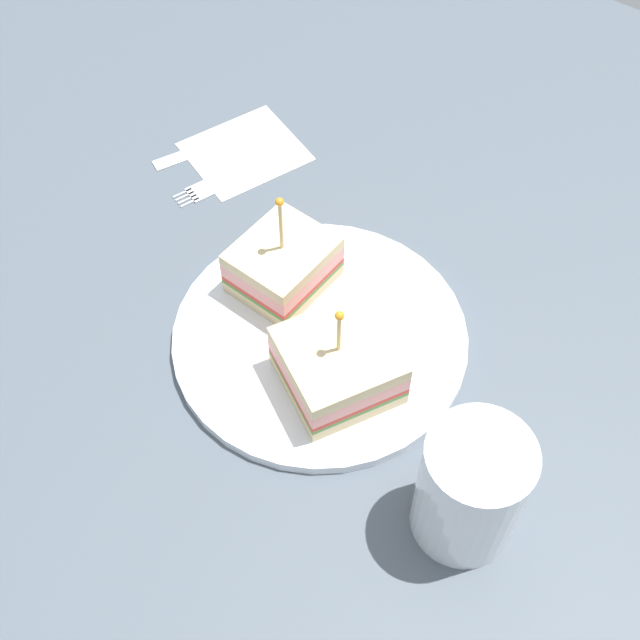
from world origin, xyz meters
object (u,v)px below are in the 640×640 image
plate (320,337)px  sandwich_half_back (283,265)px  fork (222,181)px  napkin (245,151)px  drink_glass (470,492)px  knife (203,148)px  sandwich_half_front (338,365)px

plate → sandwich_half_back: (-2.65, -5.86, 2.82)cm
fork → napkin: bearing=-169.3°
drink_glass → napkin: 43.18cm
plate → knife: size_ratio=2.22×
sandwich_half_back → fork: bearing=-117.7°
plate → knife: bearing=-117.0°
sandwich_half_front → drink_glass: 14.51cm
plate → knife: 26.20cm
napkin → drink_glass: bearing=60.9°
fork → sandwich_half_back: bearing=62.3°
plate → sandwich_half_front: (2.91, 3.88, 2.86)cm
plate → napkin: (-14.09, -19.71, -0.43)cm
sandwich_half_front → sandwich_half_back: bearing=-119.7°
sandwich_half_back → fork: sandwich_half_back is taller
drink_glass → knife: bearing=-114.4°
plate → drink_glass: bearing=69.2°
sandwich_half_back → knife: size_ratio=0.93×
plate → sandwich_half_back: sandwich_half_back is taller
sandwich_half_front → napkin: size_ratio=1.05×
fork → knife: size_ratio=1.14×
drink_glass → fork: 40.34cm
sandwich_half_front → knife: bearing=-118.5°
napkin → knife: 4.24cm
sandwich_half_front → drink_glass: drink_glass is taller
plate → drink_glass: drink_glass is taller
plate → fork: size_ratio=1.96×
sandwich_half_back → fork: 14.99cm
sandwich_half_front → fork: 26.07cm
plate → sandwich_half_back: bearing=-114.3°
napkin → fork: (4.62, 0.87, 0.10)cm
plate → fork: 21.09cm
drink_glass → napkin: (-20.86, -37.49, -4.81)cm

